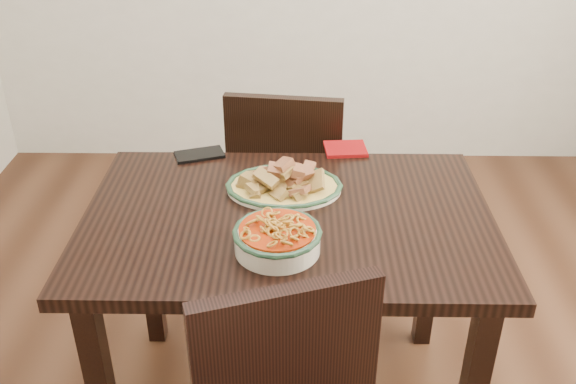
{
  "coord_description": "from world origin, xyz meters",
  "views": [
    {
      "loc": [
        -0.08,
        -1.66,
        1.71
      ],
      "look_at": [
        -0.11,
        -0.1,
        0.81
      ],
      "focal_mm": 40.0,
      "sensor_mm": 36.0,
      "label": 1
    }
  ],
  "objects_px": {
    "smartphone": "(199,155)",
    "dining_table": "(288,244)",
    "fish_plate": "(284,177)",
    "chair_far": "(288,181)",
    "noodle_bowl": "(277,236)"
  },
  "relations": [
    {
      "from": "fish_plate",
      "to": "noodle_bowl",
      "type": "distance_m",
      "value": 0.31
    },
    {
      "from": "noodle_bowl",
      "to": "smartphone",
      "type": "bearing_deg",
      "value": 117.13
    },
    {
      "from": "noodle_bowl",
      "to": "fish_plate",
      "type": "bearing_deg",
      "value": 88.02
    },
    {
      "from": "dining_table",
      "to": "chair_far",
      "type": "relative_size",
      "value": 1.3
    },
    {
      "from": "dining_table",
      "to": "fish_plate",
      "type": "xyz_separation_m",
      "value": [
        -0.01,
        0.14,
        0.15
      ]
    },
    {
      "from": "chair_far",
      "to": "smartphone",
      "type": "height_order",
      "value": "chair_far"
    },
    {
      "from": "smartphone",
      "to": "dining_table",
      "type": "bearing_deg",
      "value": -69.15
    },
    {
      "from": "dining_table",
      "to": "noodle_bowl",
      "type": "relative_size",
      "value": 5.01
    },
    {
      "from": "fish_plate",
      "to": "smartphone",
      "type": "height_order",
      "value": "fish_plate"
    },
    {
      "from": "dining_table",
      "to": "noodle_bowl",
      "type": "distance_m",
      "value": 0.23
    },
    {
      "from": "noodle_bowl",
      "to": "smartphone",
      "type": "relative_size",
      "value": 1.46
    },
    {
      "from": "noodle_bowl",
      "to": "chair_far",
      "type": "bearing_deg",
      "value": 89.09
    },
    {
      "from": "chair_far",
      "to": "noodle_bowl",
      "type": "height_order",
      "value": "chair_far"
    },
    {
      "from": "chair_far",
      "to": "fish_plate",
      "type": "relative_size",
      "value": 2.6
    },
    {
      "from": "fish_plate",
      "to": "dining_table",
      "type": "bearing_deg",
      "value": -84.34
    }
  ]
}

